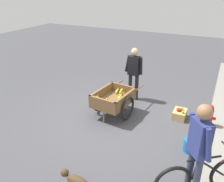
{
  "coord_description": "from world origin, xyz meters",
  "views": [
    {
      "loc": [
        4.87,
        2.41,
        3.28
      ],
      "look_at": [
        -0.07,
        -0.01,
        0.75
      ],
      "focal_mm": 37.94,
      "sensor_mm": 36.0,
      "label": 1
    }
  ],
  "objects": [
    {
      "name": "ground_plane",
      "position": [
        0.0,
        0.0,
        0.0
      ],
      "size": [
        24.0,
        24.0,
        0.0
      ],
      "primitive_type": "plane",
      "color": "#47474C"
    },
    {
      "name": "fire_hydrant",
      "position": [
        -0.55,
        2.35,
        0.33
      ],
      "size": [
        0.25,
        0.25,
        0.67
      ],
      "color": "red",
      "rests_on": "ground"
    },
    {
      "name": "vendor_person",
      "position": [
        -1.33,
        0.1,
        0.95
      ],
      "size": [
        0.23,
        0.57,
        1.59
      ],
      "color": "black",
      "rests_on": "ground"
    },
    {
      "name": "apple_crate",
      "position": [
        -0.79,
        1.63,
        0.12
      ],
      "size": [
        0.44,
        0.32,
        0.32
      ],
      "color": "tan",
      "rests_on": "ground"
    },
    {
      "name": "fruit_cart",
      "position": [
        -0.19,
        -0.02,
        0.43
      ],
      "size": [
        1.72,
        1.0,
        0.69
      ],
      "color": "brown",
      "rests_on": "ground"
    },
    {
      "name": "dog",
      "position": [
        2.47,
        0.56,
        0.27
      ],
      "size": [
        0.21,
        0.67,
        0.4
      ],
      "color": "#4C3823",
      "rests_on": "ground"
    },
    {
      "name": "bicycle",
      "position": [
        1.56,
        2.43,
        0.35
      ],
      "size": [
        1.07,
        1.34,
        0.85
      ],
      "color": "black",
      "rests_on": "ground"
    },
    {
      "name": "cyclist_person",
      "position": [
        1.65,
        2.31,
        1.04
      ],
      "size": [
        0.43,
        0.43,
        1.72
      ],
      "color": "#333851",
      "rests_on": "ground"
    },
    {
      "name": "plastic_bucket",
      "position": [
        0.48,
        2.11,
        0.14
      ],
      "size": [
        0.28,
        0.28,
        0.28
      ],
      "primitive_type": "cylinder",
      "color": "#1966B2",
      "rests_on": "ground"
    }
  ]
}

